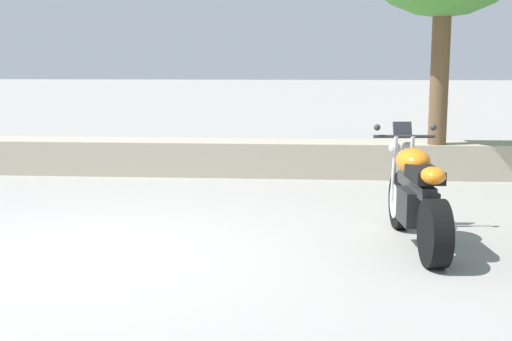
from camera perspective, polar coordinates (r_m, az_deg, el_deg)
ground_plane at (r=6.71m, az=-13.75°, el=-6.97°), size 120.00×120.00×0.00m
stone_wall at (r=11.21m, az=-6.19°, el=1.13°), size 36.00×0.80×0.55m
motorcycle_orange_centre at (r=6.98m, az=13.22°, el=-2.22°), size 0.67×2.07×1.18m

